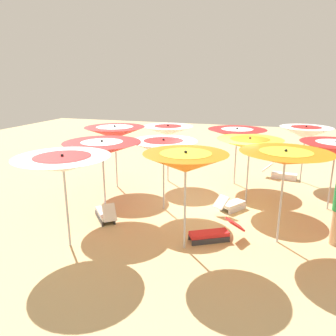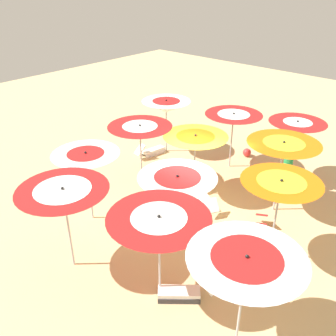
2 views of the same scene
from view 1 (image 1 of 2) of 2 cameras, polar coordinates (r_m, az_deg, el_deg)
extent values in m
cube|color=#D1B57F|center=(10.36, 7.93, -6.92)|extent=(37.59, 37.59, 0.04)
cylinder|color=#B2B2B7|center=(7.98, -17.53, -6.47)|extent=(0.05, 0.05, 2.05)
cone|color=white|center=(7.67, -18.15, 0.64)|extent=(2.18, 2.18, 0.36)
cone|color=red|center=(7.65, -18.20, 1.21)|extent=(1.29, 1.29, 0.21)
sphere|color=black|center=(7.62, -18.28, 2.16)|extent=(0.07, 0.07, 0.07)
cylinder|color=#B2B2B7|center=(7.49, 3.02, -6.93)|extent=(0.05, 0.05, 2.11)
cone|color=orange|center=(7.15, 3.13, 0.91)|extent=(1.92, 1.92, 0.44)
cone|color=yellow|center=(7.13, 3.15, 1.63)|extent=(1.16, 1.16, 0.26)
sphere|color=black|center=(7.09, 3.16, 2.86)|extent=(0.07, 0.07, 0.07)
cylinder|color=#B2B2B7|center=(8.21, 19.39, -5.63)|extent=(0.05, 0.05, 2.15)
cone|color=orange|center=(7.90, 20.08, 1.65)|extent=(2.12, 2.12, 0.30)
cone|color=yellow|center=(7.89, 20.13, 2.16)|extent=(1.20, 1.20, 0.17)
sphere|color=black|center=(7.87, 20.20, 2.94)|extent=(0.07, 0.07, 0.07)
cylinder|color=#B2B2B7|center=(9.65, -11.27, -2.39)|extent=(0.05, 0.05, 1.98)
cone|color=red|center=(9.40, -11.59, 3.37)|extent=(2.22, 2.22, 0.39)
cone|color=white|center=(9.38, -11.63, 3.95)|extent=(1.19, 1.19, 0.21)
sphere|color=black|center=(9.35, -11.67, 4.72)|extent=(0.07, 0.07, 0.07)
cylinder|color=#B2B2B7|center=(9.78, -0.78, -1.97)|extent=(0.05, 0.05, 1.94)
cone|color=white|center=(9.53, -0.80, 3.59)|extent=(2.01, 2.01, 0.44)
cone|color=red|center=(9.51, -0.80, 4.16)|extent=(1.17, 1.17, 0.26)
sphere|color=black|center=(9.48, -0.81, 5.07)|extent=(0.07, 0.07, 0.07)
cylinder|color=#B2B2B7|center=(10.59, 13.94, -1.04)|extent=(0.05, 0.05, 1.94)
cone|color=yellow|center=(10.36, 14.29, 4.11)|extent=(2.06, 2.06, 0.34)
cone|color=orange|center=(10.35, 14.31, 4.51)|extent=(1.21, 1.21, 0.20)
sphere|color=black|center=(10.33, 14.36, 5.18)|extent=(0.07, 0.07, 0.07)
cylinder|color=#B2B2B7|center=(10.95, 26.99, -1.89)|extent=(0.05, 0.05, 1.90)
cone|color=red|center=(10.73, 27.61, 2.97)|extent=(2.07, 2.07, 0.41)
cone|color=white|center=(10.71, 27.68, 3.47)|extent=(1.16, 1.16, 0.23)
cylinder|color=#B2B2B7|center=(11.95, -9.18, 1.36)|extent=(0.05, 0.05, 2.05)
cone|color=red|center=(11.74, -9.39, 6.21)|extent=(2.15, 2.15, 0.41)
cone|color=white|center=(11.73, -9.41, 6.62)|extent=(1.33, 1.33, 0.25)
sphere|color=black|center=(11.71, -9.45, 7.35)|extent=(0.07, 0.07, 0.07)
cylinder|color=#B2B2B7|center=(12.50, -0.01, 2.10)|extent=(0.05, 0.05, 2.00)
cone|color=white|center=(12.31, -0.01, 6.63)|extent=(1.92, 1.92, 0.36)
cone|color=red|center=(12.29, -0.01, 7.03)|extent=(1.04, 1.04, 0.19)
sphere|color=black|center=(12.28, -0.01, 7.59)|extent=(0.07, 0.07, 0.07)
cylinder|color=#B2B2B7|center=(12.44, 11.88, 1.57)|extent=(0.05, 0.05, 1.95)
cone|color=red|center=(12.25, 12.13, 6.01)|extent=(2.16, 2.16, 0.32)
cone|color=white|center=(12.23, 12.15, 6.37)|extent=(1.18, 1.18, 0.17)
sphere|color=black|center=(12.22, 12.18, 6.88)|extent=(0.07, 0.07, 0.07)
cylinder|color=#B2B2B7|center=(13.48, 22.79, 1.70)|extent=(0.05, 0.05, 1.93)
cone|color=white|center=(13.30, 23.23, 5.74)|extent=(1.93, 1.93, 0.45)
cone|color=red|center=(13.28, 23.27, 6.18)|extent=(1.09, 1.09, 0.25)
sphere|color=black|center=(13.26, 23.34, 6.81)|extent=(0.07, 0.07, 0.07)
cube|color=silver|center=(10.31, 10.70, -6.62)|extent=(0.47, 0.69, 0.14)
cube|color=silver|center=(10.11, 12.23, -7.17)|extent=(0.47, 0.69, 0.14)
cube|color=white|center=(10.16, 11.49, -6.27)|extent=(0.73, 0.86, 0.10)
cube|color=white|center=(9.68, 9.40, -5.99)|extent=(0.50, 0.50, 0.34)
cube|color=#333338|center=(9.52, -12.15, -8.65)|extent=(0.66, 0.75, 0.14)
cube|color=#333338|center=(9.58, -10.11, -8.37)|extent=(0.66, 0.75, 0.14)
cube|color=white|center=(9.50, -11.16, -7.85)|extent=(0.89, 0.96, 0.10)
cube|color=white|center=(8.85, -10.38, -7.79)|extent=(0.46, 0.45, 0.44)
cube|color=silver|center=(13.97, 19.97, -1.37)|extent=(0.97, 0.18, 0.14)
cube|color=silver|center=(13.67, 19.82, -1.71)|extent=(0.97, 0.18, 0.14)
cube|color=white|center=(13.79, 19.94, -1.06)|extent=(1.01, 0.46, 0.10)
cube|color=white|center=(13.80, 17.29, 0.16)|extent=(0.44, 0.37, 0.38)
cube|color=#333338|center=(8.15, 7.63, -12.74)|extent=(0.87, 0.52, 0.14)
cube|color=#333338|center=(8.42, 6.89, -11.75)|extent=(0.87, 0.52, 0.14)
cube|color=red|center=(8.23, 7.29, -11.50)|extent=(1.01, 0.76, 0.10)
cube|color=red|center=(8.38, 11.84, -9.74)|extent=(0.53, 0.49, 0.32)
cylinder|color=#D8A87F|center=(8.90, 27.67, -9.32)|extent=(0.24, 0.24, 0.88)
camera|label=2|loc=(10.18, -55.08, 25.44)|focal=39.80mm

